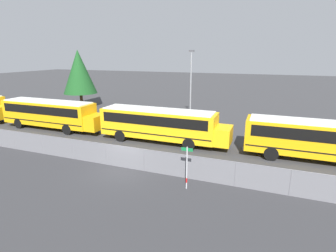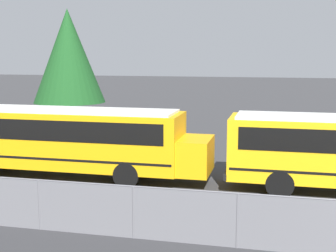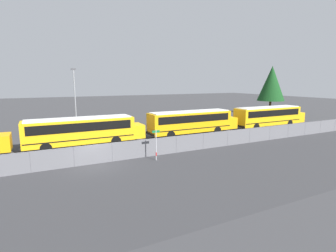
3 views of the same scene
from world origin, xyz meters
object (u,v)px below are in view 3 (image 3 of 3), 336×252
Objects in this scene: light_pole at (75,98)px; tree_1 at (272,83)px; school_bus_4 at (269,115)px; street_sign at (156,144)px; school_bus_2 at (83,130)px; school_bus_3 at (192,121)px.

tree_1 is at bearing 3.95° from light_pole.
school_bus_4 is 22.40m from street_sign.
light_pole is (0.43, 8.19, 2.70)m from school_bus_2.
school_bus_2 reaches higher than street_sign.
light_pole is 0.85× the size of tree_1.
school_bus_3 is 1.00× the size of school_bus_4.
tree_1 reaches higher than school_bus_2.
school_bus_2 is 1.45× the size of light_pole.
school_bus_2 is 25.99m from school_bus_4.
street_sign is 0.27× the size of tree_1.
school_bus_2 is 1.00× the size of school_bus_3.
street_sign is at bearing -137.50° from school_bus_3.
school_bus_4 is 1.24× the size of tree_1.
school_bus_3 is 12.89m from school_bus_4.
light_pole is at bearing 147.55° from school_bus_3.
street_sign is at bearing -57.29° from school_bus_2.
tree_1 reaches higher than light_pole.
school_bus_3 is at bearing -157.08° from tree_1.
street_sign is 16.56m from light_pole.
light_pole reaches higher than school_bus_4.
school_bus_3 is at bearing -32.45° from light_pole.
tree_1 is (33.55, 18.28, 4.83)m from street_sign.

